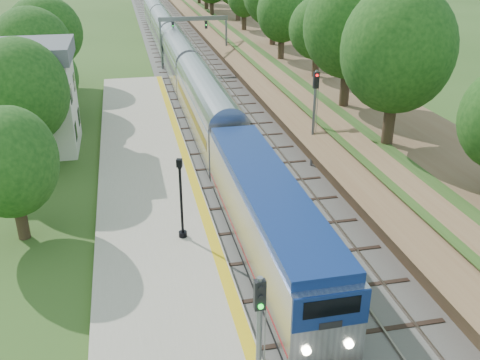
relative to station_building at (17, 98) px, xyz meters
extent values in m
cube|color=#4C4944|center=(16.00, 30.00, -4.03)|extent=(9.50, 170.00, 0.12)
cube|color=gray|center=(13.28, 30.00, -3.89)|extent=(0.08, 170.00, 0.16)
cube|color=gray|center=(14.72, 30.00, -3.89)|extent=(0.08, 170.00, 0.16)
cube|color=gray|center=(17.28, 30.00, -3.89)|extent=(0.08, 170.00, 0.16)
cube|color=gray|center=(18.72, 30.00, -3.89)|extent=(0.08, 170.00, 0.16)
cube|color=#A89E87|center=(8.80, -14.00, -3.90)|extent=(6.40, 68.00, 0.38)
cube|color=gold|center=(11.65, -14.00, -3.70)|extent=(0.55, 68.00, 0.01)
cube|color=brown|center=(25.50, 30.00, -2.59)|extent=(9.00, 170.00, 3.00)
cube|color=brown|center=(21.60, 30.00, -2.79)|extent=(4.47, 170.00, 4.54)
cylinder|color=#332316|center=(24.00, -20.00, 0.22)|extent=(0.60, 0.60, 2.62)
cylinder|color=#332316|center=(24.00, 30.00, 0.22)|extent=(0.60, 0.60, 2.62)
cube|color=beige|center=(0.00, 0.00, -0.69)|extent=(8.00, 6.00, 6.80)
cube|color=#595B61|center=(0.00, 0.00, 3.31)|extent=(8.60, 6.60, 1.20)
cube|color=black|center=(4.01, -1.80, -2.29)|extent=(0.05, 1.10, 1.30)
cube|color=black|center=(4.01, 1.80, -2.29)|extent=(0.05, 1.10, 1.30)
cube|color=black|center=(4.01, -1.80, 0.51)|extent=(0.05, 1.10, 1.30)
cube|color=black|center=(4.01, 1.80, 0.51)|extent=(0.05, 1.10, 1.30)
cylinder|color=slate|center=(12.50, 25.00, -0.99)|extent=(0.24, 0.24, 6.20)
cylinder|color=slate|center=(20.50, 25.00, -0.99)|extent=(0.24, 0.24, 6.20)
cube|color=slate|center=(16.50, 25.00, 1.86)|extent=(8.40, 0.25, 0.50)
cube|color=black|center=(14.00, 24.85, 1.11)|extent=(0.30, 0.20, 0.90)
cube|color=black|center=(18.00, 24.85, 1.11)|extent=(0.30, 0.20, 0.90)
cylinder|color=#332316|center=(2.00, -4.00, -2.86)|extent=(0.60, 0.60, 2.45)
sphere|color=#153D10|center=(2.00, -4.00, 0.46)|extent=(5.32, 5.32, 5.32)
cylinder|color=#332316|center=(2.00, 12.00, -2.86)|extent=(0.60, 0.60, 2.45)
sphere|color=#153D10|center=(2.00, 12.00, 0.46)|extent=(5.32, 5.32, 5.32)
cube|color=black|center=(14.00, -18.77, -3.53)|extent=(2.57, 16.07, 0.56)
cube|color=#B7BAC1|center=(14.00, -18.77, -1.67)|extent=(2.79, 16.74, 3.16)
cube|color=navy|center=(14.00, -18.77, 0.12)|extent=(2.68, 16.07, 0.41)
cube|color=navy|center=(14.00, -27.18, -0.79)|extent=(2.76, 0.10, 1.40)
cube|color=black|center=(14.00, -27.22, -0.60)|extent=(2.05, 0.06, 0.70)
cube|color=maroon|center=(14.00, -18.77, -2.74)|extent=(2.81, 16.41, 0.09)
cube|color=#B7BAC1|center=(14.00, -0.50, -2.00)|extent=(2.79, 18.60, 3.63)
cube|color=#B7BAC1|center=(14.00, 18.70, -2.00)|extent=(2.79, 18.60, 3.63)
cube|color=#B7BAC1|center=(14.00, 37.91, -2.00)|extent=(2.79, 18.60, 3.63)
cube|color=#B7BAC1|center=(14.00, 57.11, -2.00)|extent=(2.79, 18.60, 3.63)
cylinder|color=black|center=(10.15, -16.21, -3.56)|extent=(0.44, 0.44, 0.30)
cylinder|color=black|center=(10.15, -16.21, -1.63)|extent=(0.14, 0.14, 3.87)
cube|color=black|center=(10.15, -16.21, 0.51)|extent=(0.35, 0.35, 0.40)
cube|color=silver|center=(10.15, -16.21, 0.51)|extent=(0.25, 0.25, 0.30)
cylinder|color=slate|center=(11.10, -28.66, -0.85)|extent=(0.18, 0.18, 5.72)
cube|color=black|center=(11.10, -28.66, 1.42)|extent=(0.34, 0.22, 0.99)
cylinder|color=#0CE526|center=(11.10, -28.79, 1.42)|extent=(0.16, 0.06, 0.16)
cylinder|color=slate|center=(20.20, -7.84, -0.59)|extent=(0.20, 0.20, 6.75)
cube|color=black|center=(20.20, -7.84, 2.13)|extent=(0.37, 0.24, 1.09)
cylinder|color=#FF0C0C|center=(20.20, -7.98, 2.13)|extent=(0.17, 0.07, 0.17)
camera|label=1|loc=(7.88, -40.76, 10.71)|focal=40.00mm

